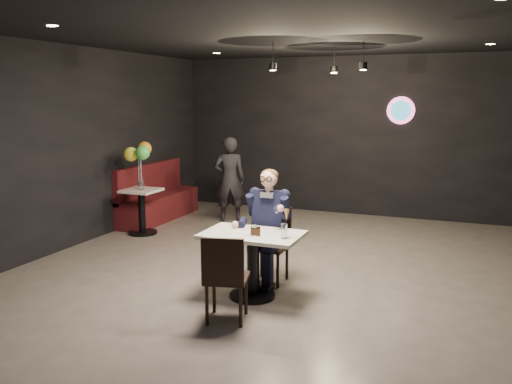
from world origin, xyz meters
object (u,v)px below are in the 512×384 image
at_px(main_table, 252,265).
at_px(seated_man, 269,225).
at_px(booth_bench, 159,192).
at_px(balloon_vase, 141,185).
at_px(chair_far, 269,246).
at_px(sundae_glass, 284,231).
at_px(chair_near, 227,276).
at_px(passerby, 230,179).
at_px(side_table, 142,213).

distance_m(main_table, seated_man, 0.65).
relative_size(booth_bench, balloon_vase, 13.56).
xyz_separation_m(main_table, seated_man, (0.00, 0.55, 0.34)).
xyz_separation_m(main_table, booth_bench, (-3.09, 2.99, 0.14)).
relative_size(chair_far, sundae_glass, 5.75).
height_order(chair_far, chair_near, same).
xyz_separation_m(sundae_glass, passerby, (-2.23, 3.46, -0.06)).
relative_size(main_table, passerby, 0.71).
bearing_deg(booth_bench, balloon_vase, -73.30).
height_order(seated_man, side_table, seated_man).
height_order(side_table, passerby, passerby).
distance_m(booth_bench, side_table, 1.06).
bearing_deg(balloon_vase, booth_bench, 106.70).
xyz_separation_m(chair_near, passerby, (-1.83, 4.07, 0.31)).
relative_size(side_table, passerby, 0.45).
bearing_deg(chair_near, chair_far, 75.99).
bearing_deg(booth_bench, passerby, 17.47).
height_order(chair_near, balloon_vase, chair_near).
bearing_deg(main_table, side_table, 144.49).
bearing_deg(sundae_glass, seated_man, 122.64).
bearing_deg(seated_man, booth_bench, 141.69).
height_order(sundae_glass, balloon_vase, sundae_glass).
bearing_deg(chair_near, side_table, 122.20).
bearing_deg(seated_man, passerby, 122.85).
bearing_deg(seated_man, chair_near, -90.00).
xyz_separation_m(seated_man, booth_bench, (-3.09, 2.44, -0.20)).
bearing_deg(booth_bench, seated_man, -38.31).
bearing_deg(sundae_glass, balloon_vase, 147.08).
distance_m(side_table, passerby, 1.74).
distance_m(seated_man, booth_bench, 3.94).
bearing_deg(chair_far, sundae_glass, -57.36).
distance_m(chair_far, seated_man, 0.26).
bearing_deg(main_table, passerby, 118.40).
xyz_separation_m(sundae_glass, balloon_vase, (-3.19, 2.06, -0.00)).
xyz_separation_m(main_table, side_table, (-2.79, 1.99, -0.03)).
xyz_separation_m(chair_far, chair_near, (0.00, -1.23, 0.00)).
xyz_separation_m(sundae_glass, side_table, (-3.19, 2.06, -0.49)).
bearing_deg(chair_far, balloon_vase, 152.70).
bearing_deg(balloon_vase, main_table, -35.51).
distance_m(main_table, balloon_vase, 3.45).
bearing_deg(seated_man, balloon_vase, 152.70).
distance_m(main_table, chair_far, 0.56).
xyz_separation_m(balloon_vase, passerby, (0.96, 1.40, -0.06)).
relative_size(chair_near, sundae_glass, 5.75).
xyz_separation_m(main_table, balloon_vase, (-2.79, 1.99, 0.45)).
relative_size(main_table, chair_near, 1.20).
relative_size(seated_man, passerby, 0.93).
xyz_separation_m(chair_far, seated_man, (0.00, 0.00, 0.26)).
bearing_deg(chair_near, booth_bench, 116.04).
height_order(seated_man, passerby, passerby).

